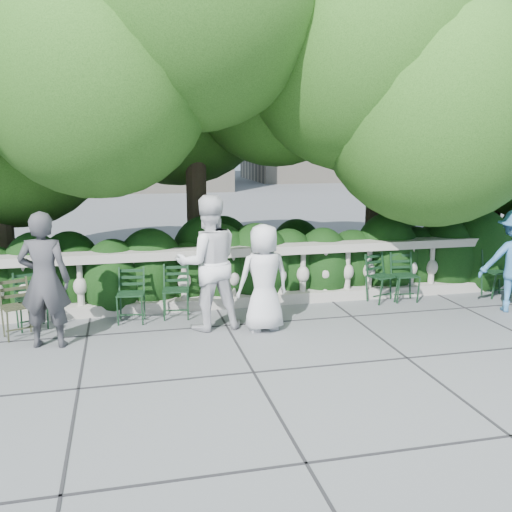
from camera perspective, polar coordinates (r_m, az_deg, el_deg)
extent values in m
plane|color=#585C60|center=(7.93, 1.67, -8.51)|extent=(90.00, 90.00, 0.00)
cube|color=#9E998E|center=(9.57, -1.10, -4.42)|extent=(12.00, 0.32, 0.18)
cube|color=#9E998E|center=(9.37, -1.12, 0.52)|extent=(12.00, 0.36, 0.14)
cylinder|color=#3F3023|center=(10.88, -24.15, 3.55)|extent=(0.40, 0.40, 2.80)
cylinder|color=#3F3023|center=(11.34, -5.98, 6.29)|extent=(0.40, 0.40, 3.40)
ellipsoid|color=#1A3E10|center=(10.92, -5.92, 20.53)|extent=(6.24, 6.24, 4.68)
cylinder|color=#3F3023|center=(11.66, 11.90, 5.26)|extent=(0.40, 0.40, 3.00)
ellipsoid|color=#1A3E10|center=(11.25, 13.46, 17.34)|extent=(5.52, 5.52, 4.14)
cylinder|color=#3F3023|center=(13.63, 22.50, 4.65)|extent=(0.40, 0.40, 2.60)
ellipsoid|color=#1A3E10|center=(13.26, 24.23, 13.47)|extent=(4.80, 4.80, 3.60)
imported|color=silver|center=(8.17, 0.77, -2.19)|extent=(0.82, 0.59, 1.56)
imported|color=#38383D|center=(7.98, -20.39, -2.27)|extent=(0.73, 0.55, 1.83)
imported|color=silver|center=(8.24, -4.80, -0.69)|extent=(1.01, 0.82, 1.96)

